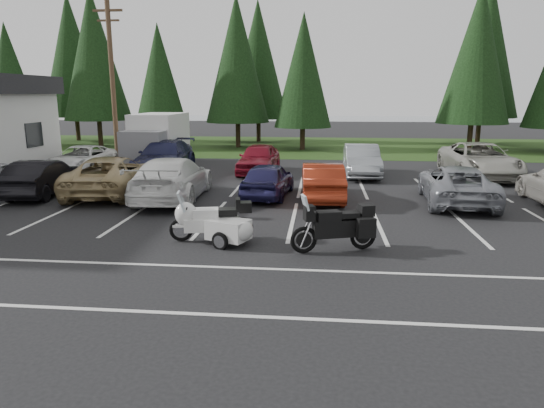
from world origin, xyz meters
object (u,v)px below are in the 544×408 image
Objects in this scene: cargo_trailer at (228,232)px; adventure_motorcycle at (334,222)px; car_far_2 at (259,159)px; box_truck at (155,140)px; car_near_2 at (112,175)px; car_near_3 at (172,178)px; car_far_3 at (362,161)px; car_far_1 at (164,157)px; car_far_4 at (479,160)px; car_near_6 at (457,185)px; car_near_4 at (268,180)px; utility_pole at (112,81)px; car_far_0 at (82,159)px; car_near_1 at (42,178)px; touring_motorcycle at (211,216)px; car_near_5 at (322,181)px.

adventure_motorcycle reaches higher than cargo_trailer.
adventure_motorcycle is (3.54, -12.46, 0.01)m from car_far_2.
box_truck is 17.48m from adventure_motorcycle.
car_near_2 is at bearing 125.51° from adventure_motorcycle.
car_near_3 is 1.26× the size of car_far_2.
car_near_2 reaches higher than car_far_3.
car_far_1 reaches higher than adventure_motorcycle.
car_near_6 is at bearing -114.76° from car_far_4.
car_far_1 reaches higher than car_near_3.
car_far_1 is at bearing -36.92° from car_near_4.
adventure_motorcycle is at bearing -50.04° from utility_pole.
car_far_3 is (14.38, 0.38, 0.08)m from car_far_0.
car_near_3 is at bearing -43.78° from car_far_0.
box_truck is 8.69m from car_near_1.
utility_pole reaches higher than car_near_2.
car_far_1 is at bearing 106.90° from adventure_motorcycle.
car_near_1 is at bearing 134.84° from touring_motorcycle.
car_near_3 reaches higher than car_far_3.
car_far_3 is at bearing -11.64° from box_truck.
utility_pole is 5.78× the size of cargo_trailer.
car_near_6 is at bearing -63.57° from car_far_3.
car_near_1 is 9.06m from car_near_4.
car_near_1 is at bearing 5.51° from car_near_6.
car_far_2 is 12.25m from cargo_trailer.
car_far_4 is at bearing 72.77° from cargo_trailer.
car_near_5 is 1.71× the size of adventure_motorcycle.
car_near_2 is 0.99× the size of car_near_3.
car_near_1 is 0.78× the size of car_far_1.
car_far_4 is (20.11, 0.62, 0.14)m from car_far_0.
utility_pole is 8.94m from car_near_2.
car_far_2 is 1.74× the size of touring_motorcycle.
car_near_3 reaches higher than cargo_trailer.
utility_pole reaches higher than touring_motorcycle.
car_near_3 is (3.68, -8.72, -0.63)m from box_truck.
car_near_3 reaches higher than car_near_6.
utility_pole is 4.69m from car_far_0.
car_near_3 is 2.20× the size of touring_motorcycle.
car_near_3 is at bearing -155.04° from car_far_4.
car_near_6 is at bearing 61.16° from cargo_trailer.
car_near_1 is 5.89m from car_far_0.
adventure_motorcycle is at bearing -71.12° from car_far_2.
car_far_4 reaches higher than car_far_1.
car_far_4 reaches higher than adventure_motorcycle.
utility_pole is 1.76× the size of car_near_6.
car_near_4 is at bearing 69.74° from touring_motorcycle.
car_far_3 reaches higher than car_near_4.
car_near_3 is at bearing -140.76° from car_far_3.
car_far_4 is at bearing -166.00° from car_near_2.
car_far_3 is at bearing 92.19° from cargo_trailer.
utility_pole is 18.68m from adventure_motorcycle.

